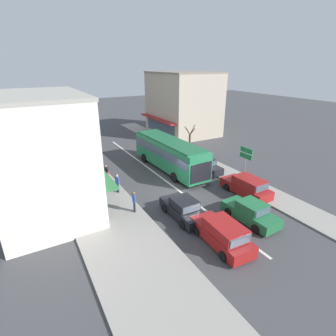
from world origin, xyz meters
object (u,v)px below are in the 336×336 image
object	(u,v)px
city_bus	(169,152)
street_tree_right	(190,142)
parked_sedan_kerb_second	(204,165)
pedestrian_browsing_midblock	(134,200)
wagon_behind_bus_mid	(222,234)
traffic_light_downstreet	(84,127)
sedan_behind_bus_near	(250,212)
directional_road_sign	(246,157)
parked_wagon_kerb_front	(247,186)
pedestrian_far_walker	(117,182)
pedestrian_with_handbag_near	(107,172)
sedan_adjacent_lane_lead	(183,209)

from	to	relation	value
city_bus	street_tree_right	size ratio (longest dim) A/B	2.87
parked_sedan_kerb_second	pedestrian_browsing_midblock	bearing A→B (deg)	-157.12
wagon_behind_bus_mid	traffic_light_downstreet	distance (m)	24.36
sedan_behind_bus_near	street_tree_right	world-z (taller)	street_tree_right
directional_road_sign	sedan_behind_bus_near	bearing A→B (deg)	-130.20
parked_wagon_kerb_front	pedestrian_browsing_midblock	world-z (taller)	pedestrian_browsing_midblock
pedestrian_far_walker	pedestrian_browsing_midblock	bearing A→B (deg)	-90.12
traffic_light_downstreet	wagon_behind_bus_mid	bearing A→B (deg)	-84.21
city_bus	traffic_light_downstreet	xyz separation A→B (m)	(-5.80, 11.79, 0.97)
pedestrian_browsing_midblock	sedan_behind_bus_near	bearing A→B (deg)	-36.49
city_bus	directional_road_sign	distance (m)	7.81
wagon_behind_bus_mid	street_tree_right	xyz separation A→B (m)	(7.56, 14.76, 1.03)
city_bus	directional_road_sign	bearing A→B (deg)	-57.82
pedestrian_with_handbag_near	pedestrian_browsing_midblock	size ratio (longest dim) A/B	1.00
wagon_behind_bus_mid	directional_road_sign	world-z (taller)	directional_road_sign
city_bus	street_tree_right	world-z (taller)	street_tree_right
traffic_light_downstreet	sedan_adjacent_lane_lead	bearing A→B (deg)	-84.23
traffic_light_downstreet	pedestrian_browsing_midblock	xyz separation A→B (m)	(-0.82, -18.12, -1.79)
traffic_light_downstreet	directional_road_sign	bearing A→B (deg)	-61.59
pedestrian_browsing_midblock	directional_road_sign	bearing A→B (deg)	-1.28
wagon_behind_bus_mid	parked_sedan_kerb_second	world-z (taller)	wagon_behind_bus_mid
city_bus	pedestrian_with_handbag_near	bearing A→B (deg)	-179.65
city_bus	parked_wagon_kerb_front	distance (m)	8.80
traffic_light_downstreet	street_tree_right	xyz separation A→B (m)	(10.01, -9.38, -1.08)
parked_wagon_kerb_front	street_tree_right	size ratio (longest dim) A/B	1.19
city_bus	street_tree_right	xyz separation A→B (m)	(4.21, 2.41, -0.11)
directional_road_sign	pedestrian_browsing_midblock	world-z (taller)	directional_road_sign
sedan_behind_bus_near	sedan_adjacent_lane_lead	bearing A→B (deg)	144.59
pedestrian_browsing_midblock	pedestrian_with_handbag_near	bearing A→B (deg)	91.07
parked_sedan_kerb_second	wagon_behind_bus_mid	bearing A→B (deg)	-121.80
pedestrian_browsing_midblock	pedestrian_far_walker	bearing A→B (deg)	89.88
city_bus	pedestrian_browsing_midblock	bearing A→B (deg)	-136.25
sedan_adjacent_lane_lead	pedestrian_browsing_midblock	world-z (taller)	pedestrian_browsing_midblock
parked_wagon_kerb_front	pedestrian_far_walker	world-z (taller)	pedestrian_far_walker
street_tree_right	pedestrian_with_handbag_near	distance (m)	11.24
sedan_behind_bus_near	traffic_light_downstreet	distance (m)	23.96
sedan_adjacent_lane_lead	parked_wagon_kerb_front	xyz separation A→B (m)	(6.61, 0.34, 0.08)
sedan_behind_bus_near	directional_road_sign	bearing A→B (deg)	49.80
sedan_behind_bus_near	traffic_light_downstreet	size ratio (longest dim) A/B	1.02
sedan_behind_bus_near	parked_wagon_kerb_front	bearing A→B (deg)	48.29
traffic_light_downstreet	pedestrian_browsing_midblock	distance (m)	18.23
wagon_behind_bus_mid	pedestrian_far_walker	bearing A→B (deg)	108.59
pedestrian_browsing_midblock	parked_wagon_kerb_front	bearing A→B (deg)	-11.33
sedan_adjacent_lane_lead	directional_road_sign	xyz separation A→B (m)	(7.87, 2.00, 2.04)
directional_road_sign	pedestrian_browsing_midblock	size ratio (longest dim) A/B	2.21
parked_sedan_kerb_second	pedestrian_far_walker	size ratio (longest dim) A/B	2.58
sedan_behind_bus_near	wagon_behind_bus_mid	bearing A→B (deg)	-163.45
sedan_behind_bus_near	pedestrian_with_handbag_near	world-z (taller)	pedestrian_with_handbag_near
pedestrian_browsing_midblock	wagon_behind_bus_mid	bearing A→B (deg)	-61.50
sedan_adjacent_lane_lead	pedestrian_with_handbag_near	size ratio (longest dim) A/B	2.58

